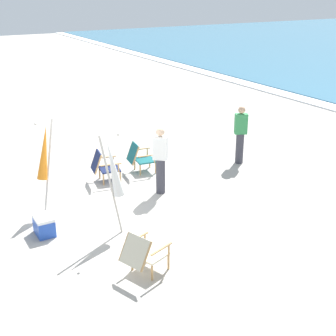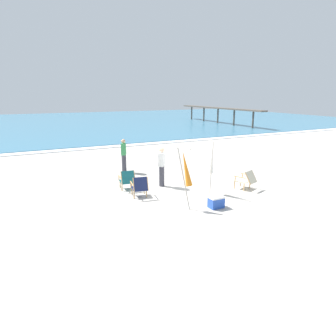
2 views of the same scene
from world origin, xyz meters
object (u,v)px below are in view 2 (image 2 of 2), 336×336
beach_chair_front_left (127,179)px  umbrella_furled_white (211,159)px  beach_chair_mid_center (246,179)px  person_near_chairs (124,155)px  cooler_box (216,202)px  person_by_waterline (162,166)px  beach_chair_far_center (140,186)px  umbrella_furled_orange (186,169)px

beach_chair_front_left → umbrella_furled_white: 3.41m
beach_chair_mid_center → beach_chair_front_left: 4.74m
beach_chair_front_left → person_near_chairs: size_ratio=0.50×
beach_chair_mid_center → cooler_box: (-2.23, -1.10, -0.22)m
beach_chair_mid_center → umbrella_furled_white: umbrella_furled_white is taller
person_near_chairs → cooler_box: 6.06m
beach_chair_front_left → person_by_waterline: 1.50m
beach_chair_far_center → cooler_box: (1.93, -2.09, -0.23)m
beach_chair_mid_center → umbrella_furled_white: size_ratio=0.44×
beach_chair_far_center → beach_chair_front_left: 1.08m
beach_chair_mid_center → person_by_waterline: (-2.83, 1.90, 0.42)m
beach_chair_mid_center → person_by_waterline: 3.44m
beach_chair_front_left → person_near_chairs: 2.87m
beach_chair_mid_center → person_near_chairs: size_ratio=0.56×
beach_chair_far_center → beach_chair_front_left: size_ratio=1.00×
beach_chair_far_center → beach_chair_front_left: (-0.12, 1.07, -0.00)m
umbrella_furled_orange → cooler_box: bearing=-22.4°
beach_chair_far_center → person_near_chairs: (0.66, 3.80, 0.41)m
beach_chair_far_center → person_near_chairs: 3.88m
person_by_waterline → beach_chair_front_left: bearing=173.7°
beach_chair_far_center → umbrella_furled_white: (2.57, -0.81, 0.94)m
person_near_chairs → beach_chair_front_left: bearing=-105.8°
beach_chair_front_left → person_by_waterline: (1.44, -0.16, 0.41)m
beach_chair_far_center → person_near_chairs: bearing=80.2°
cooler_box → beach_chair_far_center: bearing=132.7°
beach_chair_mid_center → beach_chair_front_left: size_ratio=1.13×
beach_chair_far_center → umbrella_furled_orange: bearing=-60.3°
beach_chair_mid_center → beach_chair_far_center: bearing=166.6°
umbrella_furled_orange → person_by_waterline: size_ratio=1.27×
umbrella_furled_orange → person_by_waterline: bearing=82.2°
person_by_waterline → cooler_box: size_ratio=3.33×
beach_chair_front_left → umbrella_furled_orange: (1.08, -2.77, 0.93)m
cooler_box → beach_chair_mid_center: bearing=26.3°
person_by_waterline → cooler_box: person_by_waterline is taller
beach_chair_far_center → beach_chair_mid_center: size_ratio=0.89×
umbrella_furled_orange → person_near_chairs: size_ratio=1.27×
umbrella_furled_orange → beach_chair_far_center: bearing=119.7°
person_by_waterline → beach_chair_far_center: bearing=-145.3°
umbrella_furled_orange → umbrella_furled_white: 1.83m
beach_chair_front_left → cooler_box: beach_chair_front_left is taller
beach_chair_mid_center → cooler_box: beach_chair_mid_center is taller
beach_chair_front_left → umbrella_furled_white: (2.68, -1.89, 0.94)m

